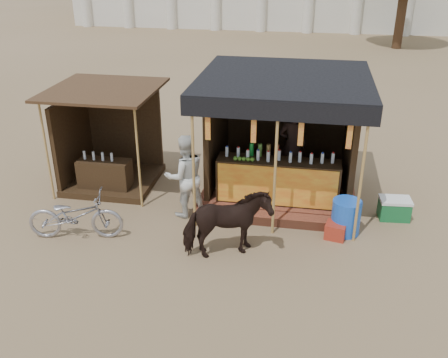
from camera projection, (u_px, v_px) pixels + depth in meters
name	position (u px, v px, depth m)	size (l,w,h in m)	color
ground	(208.00, 273.00, 8.87)	(120.00, 120.00, 0.00)	#846B4C
main_stall	(282.00, 152.00, 11.25)	(3.60, 3.61, 2.78)	brown
secondary_stall	(105.00, 149.00, 11.88)	(2.40, 2.40, 2.38)	#332412
cow	(227.00, 225.00, 9.07)	(0.72, 1.58, 1.33)	black
motorbike	(75.00, 216.00, 9.74)	(0.64, 1.85, 0.97)	#96959D
bystander	(185.00, 176.00, 10.39)	(0.88, 0.69, 1.81)	silver
blue_barrel	(346.00, 217.00, 9.95)	(0.58, 0.58, 0.72)	blue
red_crate	(336.00, 231.00, 9.86)	(0.39, 0.36, 0.32)	#9F2A1A
cooler	(394.00, 208.00, 10.52)	(0.67, 0.49, 0.46)	#176832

